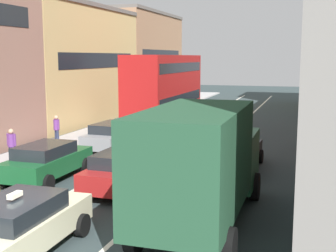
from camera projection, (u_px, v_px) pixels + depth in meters
sidewalk_left at (112, 127)px, 31.80m from camera, size 2.60×64.00×0.14m
lane_stripe_left at (180, 131)px, 30.30m from camera, size 0.16×60.00×0.01m
lane_stripe_right at (230, 134)px, 29.28m from camera, size 0.16×60.00×0.01m
building_row_left at (46, 50)px, 32.90m from camera, size 7.20×43.90×13.15m
removalist_box_truck at (202, 161)px, 13.01m from camera, size 2.74×7.72×3.58m
taxi_centre_lane_front at (20, 224)px, 11.27m from camera, size 2.13×4.34×1.66m
sedan_centre_lane_second at (124, 169)px, 16.84m from camera, size 2.13×4.34×1.49m
wagon_left_lane_second at (47, 160)px, 18.23m from camera, size 2.07×4.31×1.49m
hatchback_centre_lane_third at (175, 140)px, 22.58m from camera, size 2.30×4.41×1.49m
sedan_left_lane_third at (114, 135)px, 24.05m from camera, size 2.25×4.39×1.49m
sedan_right_lane_behind_truck at (235, 151)px, 19.98m from camera, size 2.19×4.36×1.49m
bus_mid_queue_primary at (165, 87)px, 31.61m from camera, size 2.80×10.50×5.06m
pedestrian_near_kerb at (12, 144)px, 20.88m from camera, size 0.54×0.34×1.66m
pedestrian_mid_sidewalk at (57, 128)px, 25.69m from camera, size 0.47×0.34×1.66m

